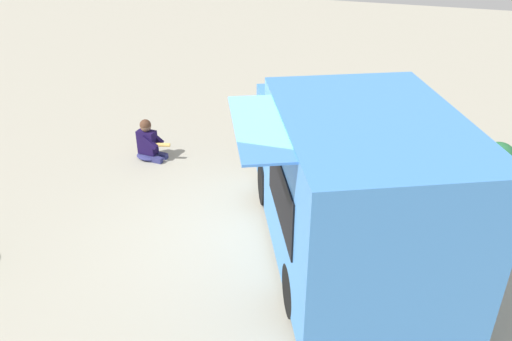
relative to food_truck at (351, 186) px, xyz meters
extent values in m
plane|color=#A39E8C|center=(-1.61, -0.37, -1.20)|extent=(40.00, 40.00, 0.00)
cube|color=#4183CE|center=(0.23, -0.52, 0.16)|extent=(3.42, 3.94, 2.32)
cube|color=#4183CE|center=(-0.73, 1.64, -0.14)|extent=(2.56, 2.18, 1.72)
cube|color=#15242C|center=(-1.01, 2.27, 0.16)|extent=(1.67, 0.77, 0.65)
cube|color=black|center=(-0.81, -0.98, 0.30)|extent=(0.76, 1.67, 0.81)
cube|color=#4484DA|center=(-1.07, -1.10, 1.28)|extent=(1.36, 2.06, 0.03)
cube|color=black|center=(-0.05, 0.13, -1.10)|extent=(3.48, 4.84, 0.20)
cylinder|color=black|center=(0.28, 1.88, -0.84)|extent=(0.49, 0.75, 0.72)
cylinder|color=black|center=(-1.58, 1.05, -0.84)|extent=(0.49, 0.75, 0.72)
cylinder|color=black|center=(1.41, -0.64, -0.84)|extent=(0.49, 0.75, 0.72)
cylinder|color=black|center=(-0.46, -1.47, -0.84)|extent=(0.49, 0.75, 0.72)
ellipsoid|color=navy|center=(-4.40, 1.96, -1.13)|extent=(0.56, 0.49, 0.12)
cube|color=navy|center=(-4.21, 1.84, -1.14)|extent=(0.37, 0.15, 0.11)
cube|color=navy|center=(-4.19, 2.04, -1.14)|extent=(0.37, 0.15, 0.11)
cube|color=#190E3A|center=(-4.40, 1.96, -0.83)|extent=(0.40, 0.26, 0.50)
sphere|color=brown|center=(-4.40, 1.96, -0.47)|extent=(0.23, 0.23, 0.23)
sphere|color=#513222|center=(-4.40, 1.96, -0.44)|extent=(0.23, 0.23, 0.23)
cube|color=#190E3A|center=(-4.28, 1.83, -0.76)|extent=(0.35, 0.12, 0.27)
cube|color=#190E3A|center=(-4.25, 2.06, -0.76)|extent=(0.35, 0.12, 0.27)
cylinder|color=#DCAE58|center=(-4.09, 1.93, -0.83)|extent=(0.41, 0.17, 0.08)
cube|color=red|center=(-4.09, 1.93, -0.81)|extent=(0.34, 0.12, 0.02)
cylinder|color=beige|center=(2.41, 3.16, -1.05)|extent=(0.49, 0.49, 0.30)
torus|color=beige|center=(2.41, 3.16, -0.91)|extent=(0.52, 0.52, 0.04)
ellipsoid|color=#256437|center=(2.41, 3.16, -0.68)|extent=(0.58, 0.58, 0.49)
sphere|color=white|center=(2.55, 3.33, -0.57)|extent=(0.09, 0.09, 0.09)
sphere|color=white|center=(2.25, 3.11, -0.52)|extent=(0.08, 0.08, 0.08)
sphere|color=white|center=(2.18, 3.11, -0.64)|extent=(0.08, 0.08, 0.08)
camera|label=1|loc=(0.60, -6.61, 3.86)|focal=36.58mm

